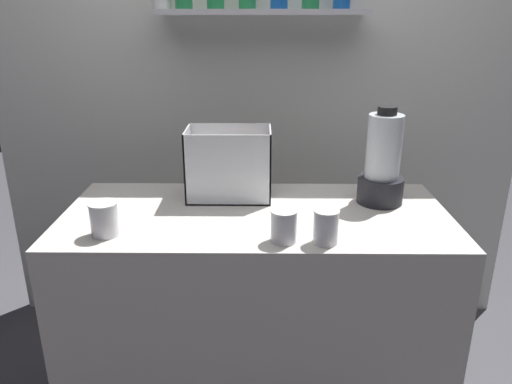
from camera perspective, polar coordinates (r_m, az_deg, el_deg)
counter at (r=2.01m, az=0.00°, el=-14.30°), size 1.40×0.64×0.90m
back_wall_unit at (r=2.45m, az=0.17°, el=12.51°), size 2.60×0.24×2.50m
carrot_display_bin at (r=1.93m, az=-3.08°, el=1.89°), size 0.32×0.20×0.27m
blender_pitcher at (r=1.91m, az=14.36°, el=3.03°), size 0.17×0.17×0.37m
juice_cup_beet_far_left at (r=1.68m, az=-17.06°, el=-3.15°), size 0.09×0.09×0.11m
juice_cup_orange_left at (r=1.56m, az=3.22°, el=-4.06°), size 0.09×0.09×0.11m
juice_cup_mango_middle at (r=1.57m, az=8.04°, el=-4.11°), size 0.08×0.08×0.11m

